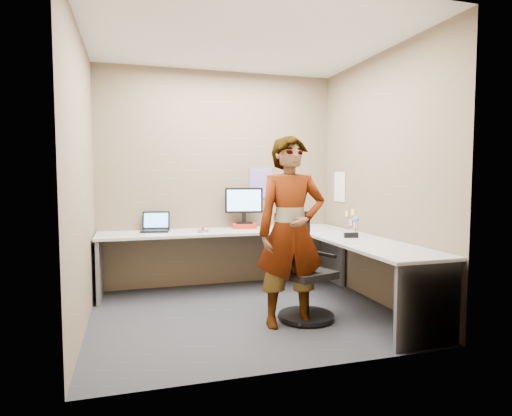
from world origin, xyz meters
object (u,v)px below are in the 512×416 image
object	(u,v)px
desk	(275,248)
office_chair	(302,276)
person	(291,232)
monitor	(244,202)

from	to	relation	value
desk	office_chair	world-z (taller)	office_chair
office_chair	desk	bearing A→B (deg)	76.94
desk	office_chair	bearing A→B (deg)	-84.56
person	monitor	bearing A→B (deg)	96.60
monitor	office_chair	size ratio (longest dim) A/B	0.47
monitor	office_chair	world-z (taller)	monitor
desk	person	xyz separation A→B (m)	(-0.12, -0.80, 0.29)
person	office_chair	bearing A→B (deg)	45.57
desk	monitor	distance (m)	0.90
office_chair	person	size ratio (longest dim) A/B	0.58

